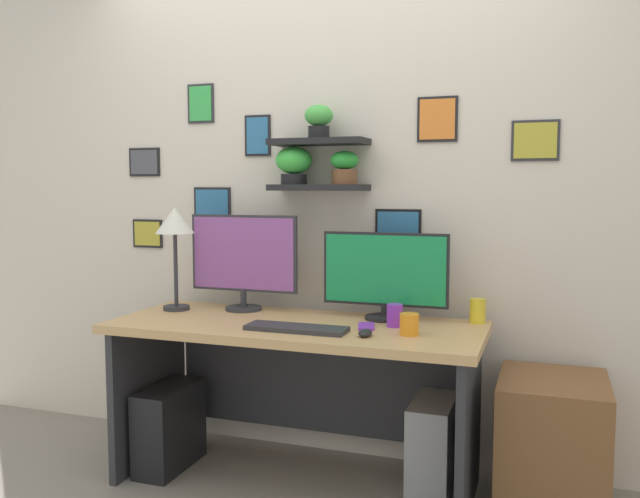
# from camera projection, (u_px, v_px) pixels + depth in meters

# --- Properties ---
(ground_plane) EXTENTS (8.00, 8.00, 0.00)m
(ground_plane) POSITION_uv_depth(u_px,v_px,m) (296.00, 482.00, 3.08)
(ground_plane) COLOR gray
(back_wall_assembly) EXTENTS (4.40, 0.24, 2.70)m
(back_wall_assembly) POSITION_uv_depth(u_px,v_px,m) (326.00, 188.00, 3.36)
(back_wall_assembly) COLOR beige
(back_wall_assembly) RESTS_ON ground
(desk) EXTENTS (1.68, 0.68, 0.75)m
(desk) POSITION_uv_depth(u_px,v_px,m) (300.00, 365.00, 3.08)
(desk) COLOR tan
(desk) RESTS_ON ground
(monitor_left) EXTENTS (0.56, 0.18, 0.47)m
(monitor_left) POSITION_uv_depth(u_px,v_px,m) (244.00, 258.00, 3.31)
(monitor_left) COLOR #2D2D33
(monitor_left) RESTS_ON desk
(monitor_right) EXTENTS (0.59, 0.18, 0.40)m
(monitor_right) POSITION_uv_depth(u_px,v_px,m) (385.00, 274.00, 3.07)
(monitor_right) COLOR black
(monitor_right) RESTS_ON desk
(keyboard) EXTENTS (0.44, 0.14, 0.02)m
(keyboard) POSITION_uv_depth(u_px,v_px,m) (296.00, 328.00, 2.85)
(keyboard) COLOR #2D2D33
(keyboard) RESTS_ON desk
(computer_mouse) EXTENTS (0.06, 0.09, 0.03)m
(computer_mouse) POSITION_uv_depth(u_px,v_px,m) (365.00, 333.00, 2.74)
(computer_mouse) COLOR black
(computer_mouse) RESTS_ON desk
(desk_lamp) EXTENTS (0.19, 0.19, 0.51)m
(desk_lamp) POSITION_uv_depth(u_px,v_px,m) (175.00, 227.00, 3.29)
(desk_lamp) COLOR #2D2D33
(desk_lamp) RESTS_ON desk
(cell_phone) EXTENTS (0.10, 0.15, 0.01)m
(cell_phone) POSITION_uv_depth(u_px,v_px,m) (366.00, 326.00, 2.91)
(cell_phone) COLOR purple
(cell_phone) RESTS_ON desk
(coffee_mug) EXTENTS (0.08, 0.08, 0.09)m
(coffee_mug) POSITION_uv_depth(u_px,v_px,m) (409.00, 324.00, 2.76)
(coffee_mug) COLOR orange
(coffee_mug) RESTS_ON desk
(pen_cup) EXTENTS (0.07, 0.07, 0.10)m
(pen_cup) POSITION_uv_depth(u_px,v_px,m) (395.00, 315.00, 2.92)
(pen_cup) COLOR purple
(pen_cup) RESTS_ON desk
(water_cup) EXTENTS (0.07, 0.07, 0.11)m
(water_cup) POSITION_uv_depth(u_px,v_px,m) (478.00, 311.00, 3.01)
(water_cup) COLOR yellow
(water_cup) RESTS_ON desk
(drawer_cabinet) EXTENTS (0.44, 0.50, 0.56)m
(drawer_cabinet) POSITION_uv_depth(u_px,v_px,m) (552.00, 444.00, 2.80)
(drawer_cabinet) COLOR brown
(drawer_cabinet) RESTS_ON ground
(computer_tower_left) EXTENTS (0.18, 0.40, 0.40)m
(computer_tower_left) POSITION_uv_depth(u_px,v_px,m) (170.00, 427.00, 3.23)
(computer_tower_left) COLOR black
(computer_tower_left) RESTS_ON ground
(computer_tower_right) EXTENTS (0.18, 0.40, 0.42)m
(computer_tower_right) POSITION_uv_depth(u_px,v_px,m) (433.00, 446.00, 2.97)
(computer_tower_right) COLOR #99999E
(computer_tower_right) RESTS_ON ground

